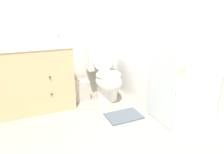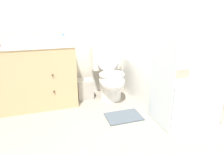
% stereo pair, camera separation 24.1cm
% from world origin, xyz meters
% --- Properties ---
extents(ground_plane, '(14.00, 14.00, 0.00)m').
position_xyz_m(ground_plane, '(0.00, 0.00, 0.00)').
color(ground_plane, gray).
extents(wall_back, '(8.00, 0.06, 2.50)m').
position_xyz_m(wall_back, '(-0.01, 1.62, 1.25)').
color(wall_back, white).
rests_on(wall_back, ground_plane).
extents(wall_right, '(0.05, 2.59, 2.50)m').
position_xyz_m(wall_right, '(1.37, 0.80, 1.25)').
color(wall_right, white).
rests_on(wall_right, ground_plane).
extents(vanity_cabinet, '(1.15, 0.54, 0.87)m').
position_xyz_m(vanity_cabinet, '(-0.77, 1.34, 0.44)').
color(vanity_cabinet, tan).
rests_on(vanity_cabinet, ground_plane).
extents(sink_faucet, '(0.14, 0.12, 0.12)m').
position_xyz_m(sink_faucet, '(-0.77, 1.52, 0.91)').
color(sink_faucet, silver).
rests_on(sink_faucet, vanity_cabinet).
extents(toilet, '(0.42, 0.66, 0.86)m').
position_xyz_m(toilet, '(0.31, 1.26, 0.37)').
color(toilet, white).
rests_on(toilet, ground_plane).
extents(bathtub, '(0.68, 1.47, 0.55)m').
position_xyz_m(bathtub, '(0.99, 0.86, 0.28)').
color(bathtub, white).
rests_on(bathtub, ground_plane).
extents(shower_curtain, '(0.01, 0.48, 1.91)m').
position_xyz_m(shower_curtain, '(0.64, 0.37, 0.96)').
color(shower_curtain, silver).
rests_on(shower_curtain, ground_plane).
extents(wastebasket, '(0.23, 0.19, 0.30)m').
position_xyz_m(wastebasket, '(-0.05, 1.37, 0.15)').
color(wastebasket, '#B7B2A8').
rests_on(wastebasket, ground_plane).
extents(tissue_box, '(0.11, 0.13, 0.10)m').
position_xyz_m(tissue_box, '(-0.29, 1.36, 0.92)').
color(tissue_box, silver).
rests_on(tissue_box, vanity_cabinet).
extents(soap_dispenser, '(0.06, 0.06, 0.14)m').
position_xyz_m(soap_dispenser, '(-0.30, 1.40, 0.93)').
color(soap_dispenser, '#4C7AB2').
rests_on(soap_dispenser, vanity_cabinet).
extents(bath_towel_folded, '(0.29, 0.25, 0.11)m').
position_xyz_m(bath_towel_folded, '(0.84, 0.47, 0.60)').
color(bath_towel_folded, tan).
rests_on(bath_towel_folded, bathtub).
extents(bath_mat, '(0.44, 0.31, 0.02)m').
position_xyz_m(bath_mat, '(0.30, 0.63, 0.01)').
color(bath_mat, '#4C5660').
rests_on(bath_mat, ground_plane).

